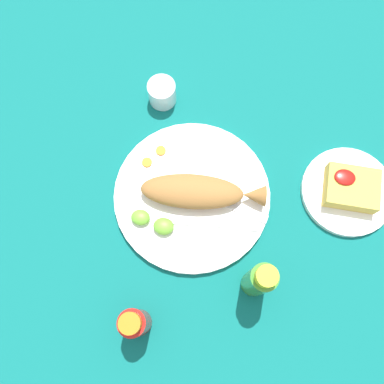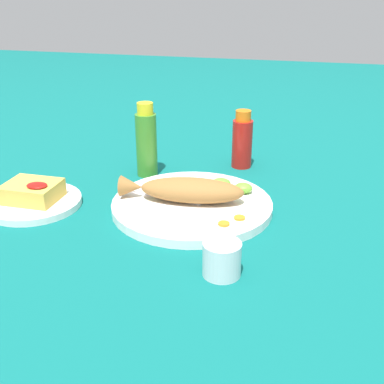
{
  "view_description": "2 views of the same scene",
  "coord_description": "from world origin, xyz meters",
  "views": [
    {
      "loc": [
        -0.04,
        0.24,
        0.87
      ],
      "look_at": [
        0.0,
        0.0,
        0.04
      ],
      "focal_mm": 40.0,
      "sensor_mm": 36.0,
      "label": 1
    },
    {
      "loc": [
        0.22,
        -0.85,
        0.43
      ],
      "look_at": [
        0.0,
        0.0,
        0.04
      ],
      "focal_mm": 45.0,
      "sensor_mm": 36.0,
      "label": 2
    }
  ],
  "objects": [
    {
      "name": "fried_fish",
      "position": [
        -0.01,
        -0.0,
        0.04
      ],
      "size": [
        0.26,
        0.09,
        0.05
      ],
      "rotation": [
        0.0,
        0.0,
        0.1
      ],
      "color": "#996633",
      "rests_on": "main_plate"
    },
    {
      "name": "fork_near",
      "position": [
        -0.08,
        0.01,
        0.02
      ],
      "size": [
        0.18,
        0.05,
        0.0
      ],
      "rotation": [
        0.0,
        0.0,
        9.2
      ],
      "color": "silver",
      "rests_on": "main_plate"
    },
    {
      "name": "side_plate_fries",
      "position": [
        -0.32,
        -0.06,
        0.01
      ],
      "size": [
        0.19,
        0.19,
        0.01
      ],
      "primitive_type": "cylinder",
      "color": "white",
      "rests_on": "ground_plane"
    },
    {
      "name": "fries_pile",
      "position": [
        -0.32,
        -0.07,
        0.03
      ],
      "size": [
        0.11,
        0.09,
        0.04
      ],
      "color": "gold",
      "rests_on": "side_plate_fries"
    },
    {
      "name": "main_plate",
      "position": [
        0.0,
        0.0,
        0.01
      ],
      "size": [
        0.32,
        0.32,
        0.02
      ],
      "primitive_type": "cylinder",
      "color": "white",
      "rests_on": "ground_plane"
    },
    {
      "name": "lime_wedge_main",
      "position": [
        0.09,
        0.07,
        0.03
      ],
      "size": [
        0.04,
        0.03,
        0.02
      ],
      "primitive_type": "ellipsoid",
      "color": "#6BB233",
      "rests_on": "main_plate"
    },
    {
      "name": "fork_far",
      "position": [
        -0.07,
        0.05,
        0.02
      ],
      "size": [
        0.19,
        0.03,
        0.0
      ],
      "rotation": [
        0.0,
        0.0,
        9.53
      ],
      "color": "silver",
      "rests_on": "main_plate"
    },
    {
      "name": "ground_plane",
      "position": [
        0.0,
        0.0,
        0.0
      ],
      "size": [
        4.0,
        4.0,
        0.0
      ],
      "primitive_type": "plane",
      "color": "#0C605B"
    },
    {
      "name": "salt_cup",
      "position": [
        0.1,
        -0.22,
        0.02
      ],
      "size": [
        0.06,
        0.06,
        0.06
      ],
      "color": "silver",
      "rests_on": "ground_plane"
    },
    {
      "name": "hot_sauce_bottle_green",
      "position": [
        -0.15,
        0.16,
        0.08
      ],
      "size": [
        0.05,
        0.05,
        0.17
      ],
      "color": "#3D8428",
      "rests_on": "ground_plane"
    },
    {
      "name": "hot_sauce_bottle_red",
      "position": [
        0.06,
        0.27,
        0.07
      ],
      "size": [
        0.05,
        0.05,
        0.14
      ],
      "color": "#B21914",
      "rests_on": "ground_plane"
    },
    {
      "name": "lime_wedge_side",
      "position": [
        0.04,
        0.08,
        0.03
      ],
      "size": [
        0.04,
        0.04,
        0.02
      ],
      "primitive_type": "ellipsoid",
      "color": "#6BB233",
      "rests_on": "main_plate"
    },
    {
      "name": "carrot_slice_mid",
      "position": [
        0.11,
        -0.05,
        0.02
      ],
      "size": [
        0.02,
        0.02,
        0.0
      ],
      "primitive_type": "cylinder",
      "color": "orange",
      "rests_on": "main_plate"
    },
    {
      "name": "carrot_slice_near",
      "position": [
        0.08,
        -0.08,
        0.02
      ],
      "size": [
        0.02,
        0.02,
        0.0
      ],
      "primitive_type": "cylinder",
      "color": "orange",
      "rests_on": "main_plate"
    }
  ]
}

